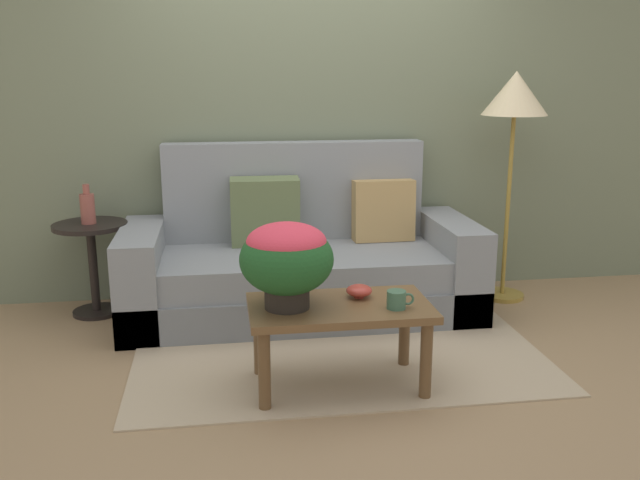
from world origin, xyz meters
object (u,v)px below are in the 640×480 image
(side_table, at_px, (92,252))
(potted_plant, at_px, (287,257))
(snack_bowl, at_px, (359,291))
(floor_lamp, at_px, (515,105))
(couch, at_px, (301,264))
(coffee_table, at_px, (340,318))
(table_vase, at_px, (88,208))
(coffee_mug, at_px, (397,300))

(side_table, distance_m, potted_plant, 1.77)
(snack_bowl, bearing_deg, floor_lamp, 41.50)
(couch, distance_m, potted_plant, 1.25)
(floor_lamp, distance_m, potted_plant, 2.17)
(couch, height_order, coffee_table, couch)
(side_table, relative_size, table_vase, 2.40)
(couch, xyz_separation_m, floor_lamp, (1.46, 0.06, 1.02))
(table_vase, bearing_deg, couch, -5.95)
(table_vase, bearing_deg, coffee_table, -42.64)
(floor_lamp, xyz_separation_m, snack_bowl, (-1.29, -1.14, -0.87))
(side_table, height_order, coffee_mug, side_table)
(coffee_mug, height_order, table_vase, table_vase)
(couch, distance_m, floor_lamp, 1.78)
(coffee_mug, bearing_deg, floor_lamp, 49.40)
(potted_plant, relative_size, table_vase, 1.79)
(potted_plant, relative_size, snack_bowl, 3.44)
(coffee_mug, distance_m, snack_bowl, 0.24)
(coffee_table, distance_m, floor_lamp, 2.10)
(floor_lamp, relative_size, potted_plant, 3.44)
(table_vase, bearing_deg, potted_plant, -48.77)
(coffee_mug, distance_m, table_vase, 2.21)
(side_table, bearing_deg, table_vase, -164.57)
(side_table, xyz_separation_m, floor_lamp, (2.82, -0.08, 0.93))
(floor_lamp, bearing_deg, coffee_mug, -130.60)
(couch, distance_m, side_table, 1.37)
(floor_lamp, height_order, table_vase, floor_lamp)
(coffee_table, relative_size, floor_lamp, 0.58)
(floor_lamp, bearing_deg, table_vase, 178.37)
(side_table, bearing_deg, couch, -6.02)
(floor_lamp, bearing_deg, side_table, 178.35)
(floor_lamp, xyz_separation_m, table_vase, (-2.82, 0.08, -0.63))
(coffee_table, distance_m, table_vase, 1.96)
(coffee_table, height_order, side_table, side_table)
(potted_plant, bearing_deg, snack_bowl, 14.25)
(couch, xyz_separation_m, coffee_mug, (0.32, -1.27, 0.16))
(coffee_mug, bearing_deg, snack_bowl, 128.46)
(couch, distance_m, coffee_table, 1.17)
(coffee_table, distance_m, potted_plant, 0.42)
(coffee_mug, bearing_deg, coffee_table, 159.04)
(potted_plant, xyz_separation_m, coffee_mug, (0.53, -0.09, -0.21))
(side_table, height_order, potted_plant, potted_plant)
(couch, height_order, coffee_mug, couch)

